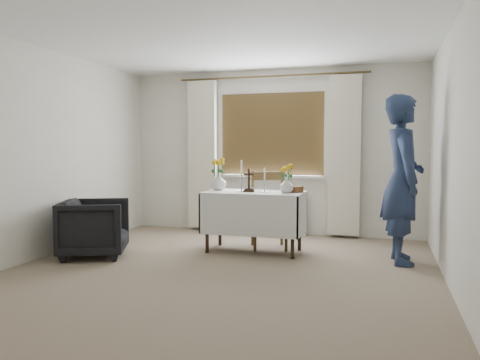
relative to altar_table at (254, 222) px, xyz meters
name	(u,v)px	position (x,y,z in m)	size (l,w,h in m)	color
ground	(216,274)	(-0.09, -1.14, -0.38)	(5.00, 5.00, 0.00)	gray
altar_table	(254,222)	(0.00, 0.00, 0.00)	(1.24, 0.64, 0.76)	white
wooden_chair	(269,210)	(0.13, 0.26, 0.12)	(0.46, 0.46, 1.00)	brown
armchair	(94,228)	(-1.77, -0.82, -0.03)	(0.74, 0.76, 0.70)	black
person	(403,179)	(1.76, -0.04, 0.58)	(0.70, 0.46, 1.91)	navy
radiator	(270,214)	(-0.09, 1.28, -0.08)	(1.10, 0.10, 0.60)	silver
wooden_cross	(249,180)	(-0.06, -0.03, 0.53)	(0.14, 0.10, 0.29)	black
candlestick_left	(241,176)	(-0.16, -0.02, 0.58)	(0.11, 0.11, 0.40)	silver
candlestick_right	(265,180)	(0.14, -0.02, 0.53)	(0.09, 0.09, 0.30)	silver
flower_vase_left	(218,182)	(-0.51, 0.09, 0.49)	(0.21, 0.21, 0.22)	silver
flower_vase_right	(286,185)	(0.42, -0.04, 0.47)	(0.18, 0.18, 0.18)	silver
wicker_basket	(296,189)	(0.51, 0.10, 0.42)	(0.20, 0.20, 0.08)	brown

